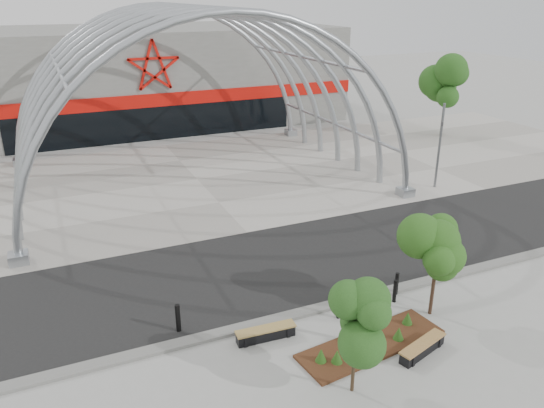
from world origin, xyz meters
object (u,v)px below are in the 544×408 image
at_px(street_tree_0, 357,322).
at_px(bollard_2, 339,307).
at_px(bench_0, 266,334).
at_px(street_tree_1, 438,245).
at_px(signal_pole, 440,145).
at_px(bench_1, 422,348).

xyz_separation_m(street_tree_0, bollard_2, (1.51, 3.37, -1.93)).
distance_m(street_tree_0, bench_0, 4.13).
relative_size(street_tree_0, bollard_2, 3.84).
height_order(street_tree_1, bollard_2, street_tree_1).
bearing_deg(street_tree_1, street_tree_0, -154.02).
xyz_separation_m(signal_pole, bench_1, (-10.70, -12.29, -2.41)).
bearing_deg(street_tree_0, bench_1, 10.49).
distance_m(street_tree_0, bollard_2, 4.16).
height_order(bench_0, bollard_2, bollard_2).
xyz_separation_m(street_tree_1, bench_1, (-1.73, -1.73, -2.52)).
xyz_separation_m(street_tree_1, bench_0, (-6.01, 0.99, -2.52)).
bearing_deg(signal_pole, street_tree_0, -136.73).
xyz_separation_m(street_tree_0, street_tree_1, (4.67, 2.28, 0.37)).
xyz_separation_m(signal_pole, bench_0, (-14.97, -9.57, -2.41)).
distance_m(street_tree_1, bollard_2, 4.06).
distance_m(street_tree_1, bench_1, 3.52).
relative_size(street_tree_1, bollard_2, 4.44).
bearing_deg(bollard_2, street_tree_0, -114.20).
bearing_deg(signal_pole, bench_0, -147.40).
relative_size(signal_pole, bench_0, 2.43).
xyz_separation_m(street_tree_0, bench_0, (-1.33, 3.26, -2.15)).
height_order(signal_pole, bench_0, signal_pole).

